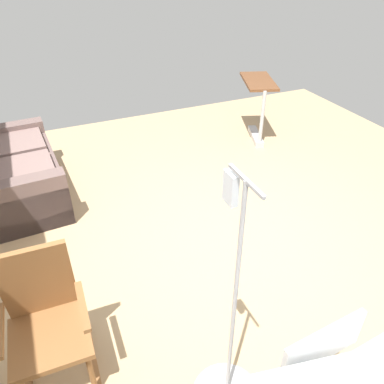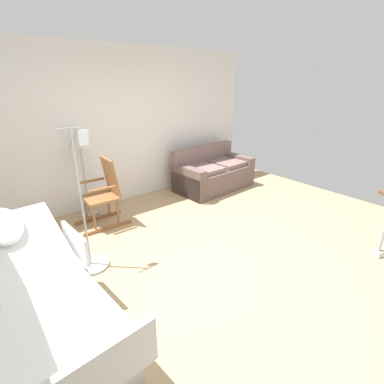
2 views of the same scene
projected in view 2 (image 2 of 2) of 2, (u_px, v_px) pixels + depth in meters
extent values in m
plane|color=tan|center=(215.00, 257.00, 3.73)|extent=(6.89, 6.89, 0.00)
cube|color=white|center=(119.00, 127.00, 5.10)|extent=(5.71, 0.10, 2.70)
cube|color=silver|center=(40.00, 323.00, 2.50)|extent=(1.01, 1.99, 0.35)
cube|color=white|center=(54.00, 334.00, 2.09)|extent=(0.99, 1.22, 0.14)
cube|color=white|center=(12.00, 253.00, 2.70)|extent=(0.98, 0.98, 0.53)
ellipsoid|color=white|center=(3.00, 226.00, 2.74)|extent=(0.38, 0.52, 0.33)
cube|color=silver|center=(75.00, 243.00, 2.86)|extent=(0.08, 0.56, 0.28)
cube|color=silver|center=(87.00, 383.00, 1.64)|extent=(0.95, 0.12, 0.36)
cylinder|color=black|center=(53.00, 274.00, 3.32)|extent=(0.10, 0.10, 0.10)
cylinder|color=black|center=(125.00, 369.00, 2.23)|extent=(0.10, 0.10, 0.10)
cube|color=#68534F|center=(214.00, 178.00, 6.00)|extent=(1.64, 0.93, 0.45)
cube|color=#7F6660|center=(203.00, 170.00, 5.65)|extent=(0.70, 0.68, 0.10)
cube|color=#7F6660|center=(228.00, 163.00, 6.11)|extent=(0.70, 0.68, 0.10)
cube|color=#7F6660|center=(203.00, 155.00, 6.09)|extent=(1.61, 0.24, 0.40)
cube|color=#68534F|center=(188.00, 182.00, 5.54)|extent=(0.22, 0.86, 0.60)
cube|color=#68534F|center=(236.00, 168.00, 6.42)|extent=(0.22, 0.86, 0.60)
cube|color=brown|center=(98.00, 218.00, 4.73)|extent=(0.76, 0.06, 0.05)
cube|color=brown|center=(108.00, 228.00, 4.41)|extent=(0.76, 0.06, 0.05)
cylinder|color=brown|center=(94.00, 217.00, 4.24)|extent=(0.04, 0.04, 0.40)
cylinder|color=brown|center=(86.00, 209.00, 4.53)|extent=(0.04, 0.04, 0.40)
cylinder|color=brown|center=(118.00, 211.00, 4.45)|extent=(0.04, 0.04, 0.40)
cylinder|color=brown|center=(108.00, 203.00, 4.73)|extent=(0.04, 0.04, 0.40)
cube|color=brown|center=(100.00, 198.00, 4.41)|extent=(0.47, 0.49, 0.04)
cube|color=brown|center=(111.00, 177.00, 4.42)|extent=(0.13, 0.44, 0.60)
cube|color=brown|center=(103.00, 189.00, 4.15)|extent=(0.39, 0.06, 0.03)
cube|color=brown|center=(92.00, 181.00, 4.49)|extent=(0.39, 0.06, 0.03)
cylinder|color=#B2B5BA|center=(90.00, 214.00, 4.89)|extent=(0.28, 0.28, 0.03)
cylinder|color=#B2B5BA|center=(85.00, 181.00, 4.68)|extent=(0.03, 0.03, 1.15)
cone|color=beige|center=(79.00, 136.00, 4.41)|extent=(0.34, 0.34, 0.30)
cylinder|color=black|center=(377.00, 254.00, 3.74)|extent=(0.07, 0.07, 0.06)
cylinder|color=#B2B5BA|center=(91.00, 265.00, 3.55)|extent=(0.44, 0.44, 0.03)
cylinder|color=#B2B5BA|center=(82.00, 202.00, 3.25)|extent=(0.02, 0.02, 1.65)
cube|color=#B2B5BA|center=(70.00, 128.00, 2.94)|extent=(0.28, 0.02, 0.02)
cube|color=white|center=(84.00, 138.00, 3.05)|extent=(0.09, 0.04, 0.16)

